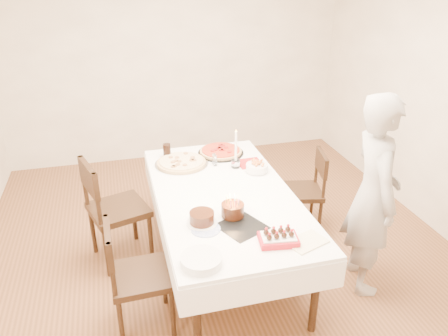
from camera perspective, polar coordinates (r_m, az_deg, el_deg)
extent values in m
plane|color=brown|center=(4.22, -0.19, -11.53)|extent=(5.00, 5.00, 0.00)
cube|color=#F2E6CC|center=(5.93, -6.50, 13.89)|extent=(4.50, 0.04, 2.70)
cube|color=white|center=(3.92, 0.00, -8.03)|extent=(1.46, 2.29, 0.75)
imported|color=#AFA9A5|center=(3.68, 18.88, -3.45)|extent=(0.53, 0.69, 1.69)
cylinder|color=beige|center=(4.23, -5.58, 0.72)|extent=(0.68, 0.68, 0.04)
cylinder|color=red|center=(4.46, -0.43, 2.19)|extent=(0.50, 0.50, 0.04)
cube|color=#B21E1E|center=(4.26, 3.39, 0.62)|extent=(0.24, 0.24, 0.01)
cylinder|color=white|center=(4.08, 4.31, 0.05)|extent=(0.25, 0.25, 0.07)
cylinder|color=white|center=(4.09, 1.56, 2.57)|extent=(0.11, 0.11, 0.39)
cylinder|color=black|center=(4.38, -7.46, 2.24)|extent=(0.08, 0.08, 0.14)
cylinder|color=#371A0D|center=(3.29, -2.91, -6.53)|extent=(0.24, 0.24, 0.10)
cube|color=black|center=(3.28, 2.34, -7.67)|extent=(0.41, 0.41, 0.01)
cylinder|color=#391E0F|center=(3.34, 1.15, -5.00)|extent=(0.22, 0.22, 0.17)
cube|color=beige|center=(3.17, 10.73, -9.53)|extent=(0.32, 0.27, 0.02)
cylinder|color=white|center=(2.91, -3.00, -11.92)|extent=(0.36, 0.36, 0.06)
cylinder|color=white|center=(3.24, -2.40, -7.97)|extent=(0.25, 0.25, 0.01)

